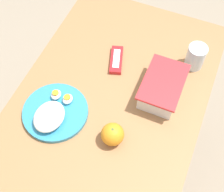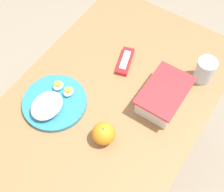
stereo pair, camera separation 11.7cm
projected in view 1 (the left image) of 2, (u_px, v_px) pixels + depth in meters
name	position (u px, v px, depth m)	size (l,w,h in m)	color
ground_plane	(107.00, 173.00, 1.84)	(10.00, 10.00, 0.00)	gray
table	(105.00, 122.00, 1.26)	(1.19, 0.71, 0.77)	#996B42
food_container	(162.00, 88.00, 1.18)	(0.22, 0.15, 0.08)	white
orange_fruit	(113.00, 134.00, 1.08)	(0.08, 0.08, 0.08)	orange
rice_plate	(54.00, 113.00, 1.15)	(0.24, 0.24, 0.06)	teal
candy_bar	(116.00, 60.00, 1.29)	(0.14, 0.09, 0.02)	red
drinking_glass	(196.00, 57.00, 1.24)	(0.08, 0.08, 0.10)	silver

